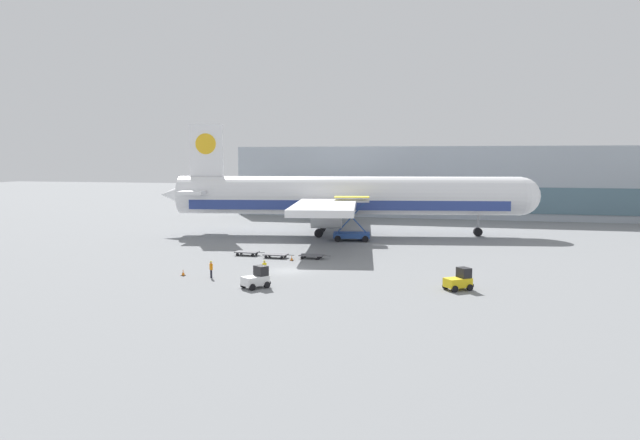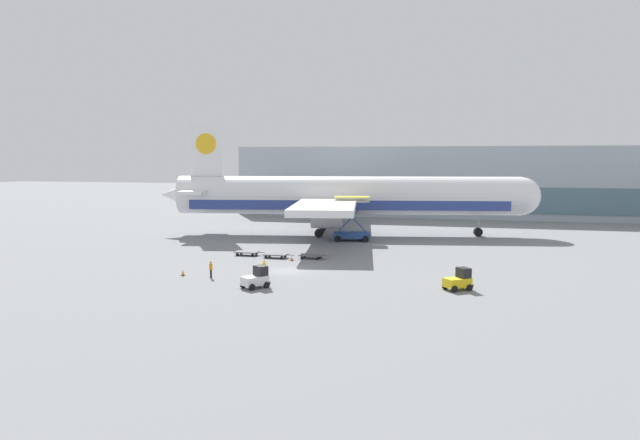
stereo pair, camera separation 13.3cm
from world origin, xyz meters
TOP-DOWN VIEW (x-y plane):
  - ground_plane at (0.00, 0.00)m, footprint 400.00×400.00m
  - terminal_building at (16.08, 68.75)m, footprint 90.00×18.20m
  - airplane_main at (-0.71, 31.08)m, footprint 57.68×48.66m
  - scissor_lift_loader at (1.97, 25.00)m, footprint 5.64×4.13m
  - baggage_tug_foreground at (17.82, -5.34)m, footprint 2.80×2.64m
  - baggage_tug_mid at (-0.21, -8.92)m, footprint 2.62×2.81m
  - baggage_dolly_lead at (-7.80, 8.63)m, footprint 3.70×1.52m
  - baggage_dolly_second at (-3.80, 7.65)m, footprint 3.70×1.52m
  - baggage_dolly_third at (0.48, 8.16)m, footprint 3.70×1.52m
  - ground_crew_near at (-6.20, -5.58)m, footprint 0.41×0.44m
  - ground_crew_far at (-1.27, -3.76)m, footprint 0.35×0.52m
  - traffic_cone_near at (-1.41, 6.27)m, footprint 0.40×0.40m
  - traffic_cone_far at (-9.45, -5.16)m, footprint 0.40×0.40m

SIDE VIEW (x-z plane):
  - ground_plane at x=0.00m, z-range 0.00..0.00m
  - traffic_cone_near at x=-1.41m, z-range -0.01..0.60m
  - traffic_cone_far at x=-9.45m, z-range -0.01..0.63m
  - baggage_dolly_lead at x=-7.80m, z-range 0.15..0.63m
  - baggage_dolly_second at x=-3.80m, z-range 0.15..0.63m
  - baggage_dolly_third at x=0.48m, z-range 0.15..0.63m
  - baggage_tug_foreground at x=17.82m, z-range -0.12..1.88m
  - baggage_tug_mid at x=-0.21m, z-range -0.12..1.88m
  - ground_crew_far at x=-1.27m, z-range 0.14..1.82m
  - ground_crew_near at x=-6.20m, z-range 0.15..1.86m
  - scissor_lift_loader at x=1.97m, z-range -0.81..5.50m
  - airplane_main at x=-0.71m, z-range -2.66..14.34m
  - terminal_building at x=16.08m, z-range -0.01..13.99m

